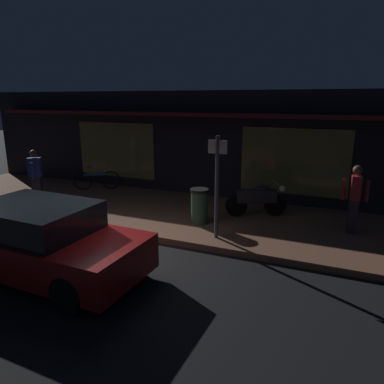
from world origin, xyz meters
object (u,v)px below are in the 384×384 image
at_px(person_bystander, 354,198).
at_px(parked_car_far, 41,240).
at_px(sign_post, 217,181).
at_px(trash_bin, 199,206).
at_px(bicycle_parked, 97,180).
at_px(motorcycle, 257,199).
at_px(person_photographer, 36,175).

xyz_separation_m(person_bystander, parked_car_far, (-5.52, -4.42, -0.32)).
bearing_deg(parked_car_far, sign_post, 47.07).
height_order(person_bystander, trash_bin, person_bystander).
bearing_deg(bicycle_parked, trash_bin, -21.37).
bearing_deg(motorcycle, parked_car_far, -123.10).
bearing_deg(person_photographer, person_bystander, 6.97).
bearing_deg(sign_post, person_photographer, 175.09).
distance_m(bicycle_parked, person_photographer, 2.26).
relative_size(bicycle_parked, trash_bin, 1.57).
height_order(motorcycle, parked_car_far, parked_car_far).
bearing_deg(person_photographer, motorcycle, 12.21).
distance_m(bicycle_parked, trash_bin, 5.11).
relative_size(bicycle_parked, sign_post, 0.61).
relative_size(sign_post, trash_bin, 2.58).
bearing_deg(person_bystander, person_photographer, -173.03).
relative_size(bicycle_parked, person_bystander, 0.87).
bearing_deg(trash_bin, motorcycle, 43.77).
bearing_deg(motorcycle, trash_bin, -136.23).
height_order(bicycle_parked, sign_post, sign_post).
bearing_deg(sign_post, parked_car_far, -132.93).
distance_m(motorcycle, person_bystander, 2.48).
bearing_deg(trash_bin, bicycle_parked, 158.63).
bearing_deg(person_bystander, bicycle_parked, 173.28).
height_order(motorcycle, person_bystander, person_bystander).
bearing_deg(parked_car_far, motorcycle, 56.90).
distance_m(bicycle_parked, sign_post, 6.18).
relative_size(sign_post, parked_car_far, 0.58).
bearing_deg(motorcycle, bicycle_parked, 173.71).
bearing_deg(person_photographer, sign_post, -4.91).
relative_size(trash_bin, parked_car_far, 0.22).
distance_m(motorcycle, trash_bin, 1.73).
relative_size(person_bystander, trash_bin, 1.80).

